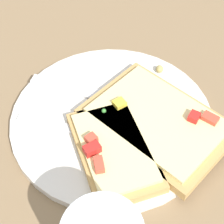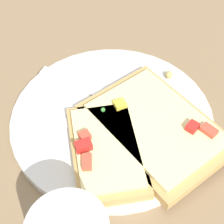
{
  "view_description": "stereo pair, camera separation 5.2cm",
  "coord_description": "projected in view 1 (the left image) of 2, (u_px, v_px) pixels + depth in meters",
  "views": [
    {
      "loc": [
        0.29,
        0.17,
        0.43
      ],
      "look_at": [
        0.0,
        0.0,
        0.02
      ],
      "focal_mm": 60.0,
      "sensor_mm": 36.0,
      "label": 1
    },
    {
      "loc": [
        0.26,
        0.21,
        0.43
      ],
      "look_at": [
        0.0,
        0.0,
        0.02
      ],
      "focal_mm": 60.0,
      "sensor_mm": 36.0,
      "label": 2
    }
  ],
  "objects": [
    {
      "name": "plate",
      "position": [
        112.0,
        119.0,
        0.54
      ],
      "size": [
        0.29,
        0.29,
        0.01
      ],
      "color": "silver",
      "rests_on": "ground"
    },
    {
      "name": "ground_plane",
      "position": [
        112.0,
        122.0,
        0.54
      ],
      "size": [
        4.0,
        4.0,
        0.0
      ],
      "primitive_type": "plane",
      "color": "#7F6647"
    },
    {
      "name": "knife",
      "position": [
        83.0,
        91.0,
        0.56
      ],
      "size": [
        0.06,
        0.2,
        0.01
      ],
      "rotation": [
        0.0,
        0.0,
        8.08
      ],
      "color": "silver",
      "rests_on": "plate"
    },
    {
      "name": "fork",
      "position": [
        100.0,
        135.0,
        0.51
      ],
      "size": [
        0.08,
        0.21,
        0.01
      ],
      "rotation": [
        0.0,
        0.0,
        8.13
      ],
      "color": "silver",
      "rests_on": "plate"
    },
    {
      "name": "pizza_slice_corner",
      "position": [
        114.0,
        150.0,
        0.48
      ],
      "size": [
        0.17,
        0.17,
        0.03
      ],
      "rotation": [
        0.0,
        0.0,
        4.01
      ],
      "color": "tan",
      "rests_on": "plate"
    },
    {
      "name": "pizza_slice_main",
      "position": [
        157.0,
        121.0,
        0.51
      ],
      "size": [
        0.17,
        0.22,
        0.03
      ],
      "rotation": [
        0.0,
        0.0,
        1.36
      ],
      "color": "tan",
      "rests_on": "plate"
    },
    {
      "name": "crumb_scatter",
      "position": [
        152.0,
        79.0,
        0.57
      ],
      "size": [
        0.14,
        0.01,
        0.01
      ],
      "color": "tan",
      "rests_on": "plate"
    }
  ]
}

